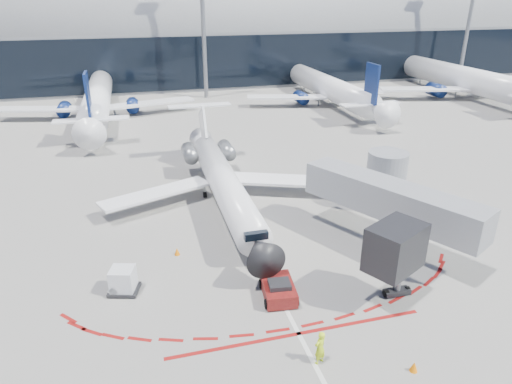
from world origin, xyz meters
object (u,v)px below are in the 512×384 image
object	(u,v)px
regional_jet	(222,179)
ramp_worker	(320,348)
uld_container	(123,281)
pushback_tug	(278,289)

from	to	relation	value
regional_jet	ramp_worker	size ratio (longest dim) A/B	13.70
uld_container	regional_jet	bearing A→B (deg)	70.00
pushback_tug	ramp_worker	world-z (taller)	ramp_worker
regional_jet	uld_container	size ratio (longest dim) A/B	12.34
regional_jet	uld_container	bearing A→B (deg)	-126.39
ramp_worker	uld_container	world-z (taller)	ramp_worker
regional_jet	pushback_tug	world-z (taller)	regional_jet
regional_jet	pushback_tug	xyz separation A→B (m)	(0.55, -13.96, -1.59)
ramp_worker	uld_container	distance (m)	12.31
uld_container	ramp_worker	bearing A→B (deg)	-26.25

